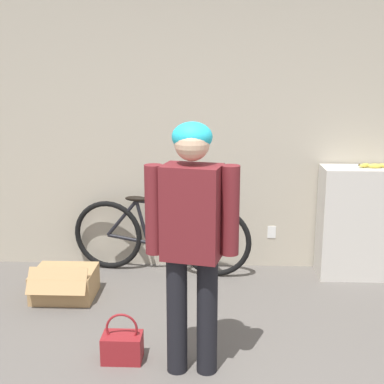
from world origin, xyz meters
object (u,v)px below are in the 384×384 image
object	(u,v)px
banana	(374,166)
cardboard_box	(65,283)
bicycle	(160,236)
person	(192,227)
handbag	(122,346)

from	to	relation	value
banana	cardboard_box	xyz separation A→B (m)	(-2.70, -0.58, -0.93)
bicycle	cardboard_box	bearing A→B (deg)	-133.23
bicycle	banana	bearing A→B (deg)	7.85
bicycle	banana	world-z (taller)	banana
cardboard_box	banana	bearing A→B (deg)	12.15
banana	bicycle	bearing A→B (deg)	179.38
person	banana	bearing A→B (deg)	59.81
person	handbag	size ratio (longest dim) A/B	4.75
person	cardboard_box	size ratio (longest dim) A/B	3.15
bicycle	cardboard_box	world-z (taller)	bicycle
person	handbag	distance (m)	1.00
bicycle	handbag	size ratio (longest dim) A/B	5.04
person	bicycle	world-z (taller)	person
handbag	bicycle	bearing A→B (deg)	86.40
banana	cardboard_box	size ratio (longest dim) A/B	0.56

